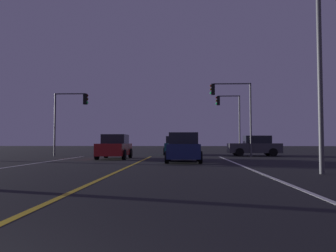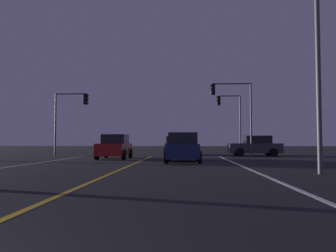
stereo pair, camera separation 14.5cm
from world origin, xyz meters
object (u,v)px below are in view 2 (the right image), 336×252
at_px(traffic_light_near_right, 232,102).
at_px(car_crossing_side, 255,146).
at_px(traffic_light_far_right, 229,111).
at_px(traffic_light_near_left, 72,109).
at_px(car_ahead_far, 176,146).
at_px(car_oncoming, 115,147).
at_px(street_lamp_right_near, 306,50).
at_px(car_lead_same_lane, 183,148).

bearing_deg(traffic_light_near_right, car_crossing_side, -154.96).
bearing_deg(traffic_light_far_right, traffic_light_near_left, 21.72).
relative_size(car_ahead_far, traffic_light_near_left, 0.82).
xyz_separation_m(car_oncoming, street_lamp_right_near, (9.40, -10.92, 3.76)).
distance_m(car_oncoming, car_ahead_far, 8.88).
height_order(car_ahead_far, street_lamp_right_near, street_lamp_right_near).
height_order(car_lead_same_lane, traffic_light_near_left, traffic_light_near_left).
relative_size(traffic_light_near_right, traffic_light_near_left, 1.14).
bearing_deg(street_lamp_right_near, car_crossing_side, -94.84).
distance_m(car_crossing_side, traffic_light_far_right, 5.88).
xyz_separation_m(traffic_light_near_right, traffic_light_near_left, (-13.33, 0.00, -0.53)).
bearing_deg(traffic_light_near_left, car_ahead_far, 22.49).
bearing_deg(car_oncoming, traffic_light_far_right, 136.83).
distance_m(traffic_light_near_right, street_lamp_right_near, 15.27).
distance_m(car_lead_same_lane, street_lamp_right_near, 9.25).
xyz_separation_m(car_ahead_far, traffic_light_near_right, (4.71, -3.57, 3.61)).
bearing_deg(street_lamp_right_near, car_ahead_far, -74.11).
relative_size(traffic_light_near_right, street_lamp_right_near, 0.84).
xyz_separation_m(car_crossing_side, car_oncoming, (-10.77, -5.28, 0.00)).
height_order(car_lead_same_lane, car_oncoming, same).
relative_size(car_ahead_far, street_lamp_right_near, 0.60).
bearing_deg(car_oncoming, traffic_light_near_left, -133.43).
bearing_deg(car_crossing_side, car_lead_same_lane, 56.72).
bearing_deg(car_crossing_side, car_oncoming, 26.10).
relative_size(car_lead_same_lane, car_oncoming, 1.00).
relative_size(car_lead_same_lane, car_ahead_far, 1.00).
bearing_deg(traffic_light_near_right, traffic_light_far_right, -94.88).
relative_size(car_crossing_side, traffic_light_near_left, 0.82).
xyz_separation_m(car_crossing_side, car_ahead_far, (-6.73, 2.63, 0.00)).
distance_m(car_oncoming, traffic_light_near_right, 10.42).
bearing_deg(traffic_light_near_left, traffic_light_far_right, 21.72).
height_order(car_ahead_far, traffic_light_near_right, traffic_light_near_right).
distance_m(traffic_light_near_left, traffic_light_far_right, 14.86).
relative_size(car_oncoming, traffic_light_far_right, 0.75).
bearing_deg(car_crossing_side, traffic_light_near_right, 25.04).
distance_m(car_lead_same_lane, traffic_light_near_left, 12.81).
distance_m(traffic_light_far_right, street_lamp_right_near, 20.76).
bearing_deg(traffic_light_far_right, car_oncoming, 46.83).
relative_size(traffic_light_far_right, street_lamp_right_near, 0.80).
bearing_deg(car_ahead_far, car_crossing_side, -111.31).
bearing_deg(car_lead_same_lane, car_ahead_far, 3.63).
bearing_deg(traffic_light_near_right, car_ahead_far, -37.13).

